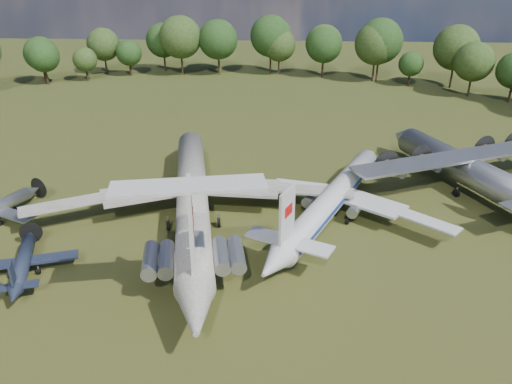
# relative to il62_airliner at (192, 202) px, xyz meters

# --- Properties ---
(ground) EXTENTS (300.00, 300.00, 0.00)m
(ground) POSITION_rel_il62_airliner_xyz_m (-1.46, -0.52, -2.68)
(ground) COLOR #233913
(ground) RESTS_ON ground
(il62_airliner) EXTENTS (51.32, 61.44, 5.37)m
(il62_airliner) POSITION_rel_il62_airliner_xyz_m (0.00, 0.00, 0.00)
(il62_airliner) COLOR #B7B7B2
(il62_airliner) RESTS_ON ground
(tu104_jet) EXTENTS (46.32, 51.53, 4.22)m
(tu104_jet) POSITION_rel_il62_airliner_xyz_m (17.96, 1.98, -0.57)
(tu104_jet) COLOR silver
(tu104_jet) RESTS_ON ground
(an12_transport) EXTENTS (49.07, 51.22, 5.28)m
(an12_transport) POSITION_rel_il62_airliner_xyz_m (38.03, 10.92, -0.04)
(an12_transport) COLOR gray
(an12_transport) RESTS_ON ground
(small_prop_west) EXTENTS (15.34, 17.88, 2.22)m
(small_prop_west) POSITION_rel_il62_airliner_xyz_m (-16.07, -13.02, -1.57)
(small_prop_west) COLOR black
(small_prop_west) RESTS_ON ground
(person_on_il62) EXTENTS (0.66, 0.49, 1.66)m
(person_on_il62) POSITION_rel_il62_airliner_xyz_m (2.72, -14.78, 3.51)
(person_on_il62) COLOR olive
(person_on_il62) RESTS_ON il62_airliner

